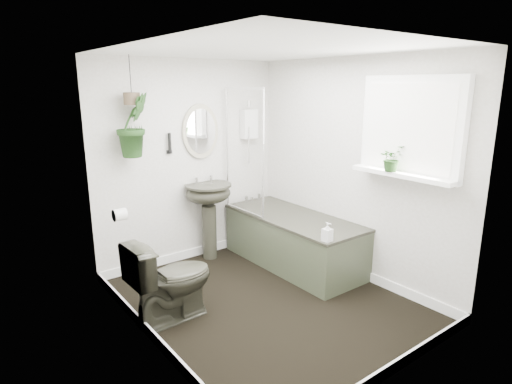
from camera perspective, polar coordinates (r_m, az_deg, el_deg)
floor at (r=4.24m, az=1.27°, el=-14.42°), size 2.30×2.80×0.02m
ceiling at (r=3.74m, az=1.47°, el=18.60°), size 2.30×2.80×0.02m
wall_back at (r=4.99m, az=-8.82°, el=3.93°), size 2.30×0.02×2.30m
wall_front at (r=2.90m, az=19.03°, el=-4.06°), size 2.30×0.02×2.30m
wall_left at (r=3.26m, az=-14.82°, el=-1.82°), size 0.02×2.80×2.30m
wall_right at (r=4.63m, az=12.68°, el=2.96°), size 0.02×2.80×2.30m
skirting at (r=4.22m, az=1.27°, el=-13.70°), size 2.30×2.80×0.10m
bathtub at (r=4.94m, az=4.96°, el=-6.40°), size 0.72×1.72×0.58m
bath_screen at (r=4.86m, az=-1.60°, el=5.38°), size 0.04×0.72×1.40m
shower_box at (r=5.30m, az=-0.92°, el=9.05°), size 0.20×0.10×0.35m
oval_mirror at (r=4.97m, az=-7.37°, el=8.02°), size 0.46×0.03×0.62m
wall_sconce at (r=4.78m, az=-11.44°, el=6.42°), size 0.04×0.04×0.22m
toilet_roll_holder at (r=3.98m, az=-17.72°, el=-2.90°), size 0.11×0.11×0.11m
window_recess at (r=4.09m, az=19.96°, el=8.12°), size 0.08×1.00×0.90m
window_sill at (r=4.09m, az=18.94°, el=2.25°), size 0.18×1.00×0.04m
window_blinds at (r=4.05m, az=19.61°, el=8.11°), size 0.01×0.86×0.76m
toilet at (r=3.86m, az=-11.26°, el=-11.33°), size 0.75×0.44×0.75m
pedestal_sink at (r=5.07m, az=-6.26°, el=-3.89°), size 0.56×0.48×0.91m
sill_plant at (r=4.08m, az=17.61°, el=4.32°), size 0.23×0.20×0.24m
hanging_plant at (r=4.49m, az=-16.01°, el=8.57°), size 0.41×0.36×0.64m
soap_bottle at (r=4.09m, az=9.50°, el=-5.28°), size 0.09×0.09×0.18m
hanging_pot at (r=4.47m, az=-16.23°, el=11.87°), size 0.16×0.16×0.12m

